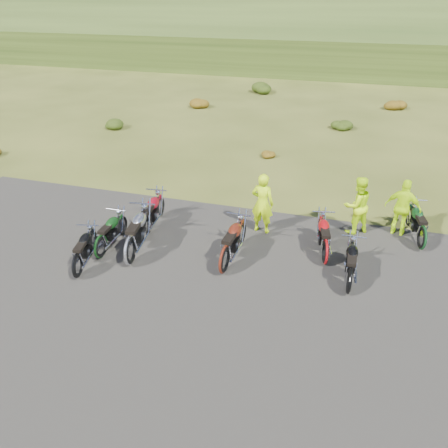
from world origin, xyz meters
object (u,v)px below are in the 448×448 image
(motorcycle_3, at_px, (132,264))
(person_middle, at_px, (262,204))
(motorcycle_0, at_px, (80,277))
(motorcycle_7, at_px, (419,249))

(motorcycle_3, distance_m, person_middle, 4.20)
(motorcycle_3, relative_size, person_middle, 1.24)
(motorcycle_0, bearing_deg, person_middle, -60.62)
(motorcycle_3, xyz_separation_m, motorcycle_7, (7.62, 3.05, 0.00))
(motorcycle_7, relative_size, person_middle, 1.06)
(motorcycle_3, bearing_deg, motorcycle_7, -76.49)
(motorcycle_7, bearing_deg, motorcycle_0, 104.78)
(motorcycle_0, relative_size, motorcycle_3, 0.80)
(motorcycle_7, bearing_deg, person_middle, 83.77)
(motorcycle_0, distance_m, person_middle, 5.56)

